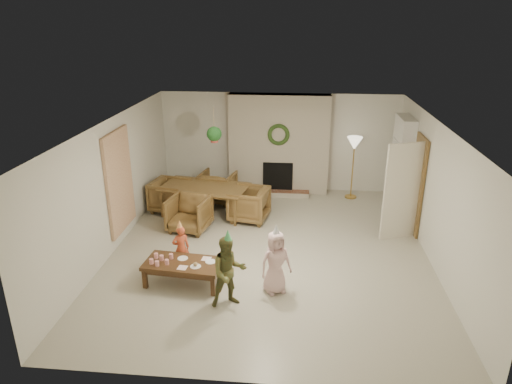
# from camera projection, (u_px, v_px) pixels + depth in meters

# --- Properties ---
(floor) EXTENTS (7.00, 7.00, 0.00)m
(floor) POSITION_uv_depth(u_px,v_px,m) (269.00, 250.00, 8.98)
(floor) COLOR #B7B29E
(floor) RESTS_ON ground
(ceiling) EXTENTS (7.00, 7.00, 0.00)m
(ceiling) POSITION_uv_depth(u_px,v_px,m) (271.00, 124.00, 8.09)
(ceiling) COLOR white
(ceiling) RESTS_ON wall_back
(wall_back) EXTENTS (7.00, 0.00, 7.00)m
(wall_back) POSITION_uv_depth(u_px,v_px,m) (279.00, 142.00, 11.79)
(wall_back) COLOR silver
(wall_back) RESTS_ON floor
(wall_front) EXTENTS (7.00, 0.00, 7.00)m
(wall_front) POSITION_uv_depth(u_px,v_px,m) (250.00, 297.00, 5.28)
(wall_front) COLOR silver
(wall_front) RESTS_ON floor
(wall_left) EXTENTS (0.00, 7.00, 7.00)m
(wall_left) POSITION_uv_depth(u_px,v_px,m) (113.00, 185.00, 8.80)
(wall_left) COLOR silver
(wall_left) RESTS_ON floor
(wall_right) EXTENTS (0.00, 7.00, 7.00)m
(wall_right) POSITION_uv_depth(u_px,v_px,m) (437.00, 196.00, 8.27)
(wall_right) COLOR silver
(wall_right) RESTS_ON floor
(fireplace_mass) EXTENTS (2.50, 0.40, 2.50)m
(fireplace_mass) POSITION_uv_depth(u_px,v_px,m) (279.00, 144.00, 11.61)
(fireplace_mass) COLOR #511517
(fireplace_mass) RESTS_ON floor
(fireplace_hearth) EXTENTS (1.60, 0.30, 0.12)m
(fireplace_hearth) POSITION_uv_depth(u_px,v_px,m) (277.00, 193.00, 11.71)
(fireplace_hearth) COLOR #5D2B19
(fireplace_hearth) RESTS_ON floor
(fireplace_firebox) EXTENTS (0.75, 0.12, 0.75)m
(fireplace_firebox) POSITION_uv_depth(u_px,v_px,m) (278.00, 177.00, 11.72)
(fireplace_firebox) COLOR black
(fireplace_firebox) RESTS_ON floor
(fireplace_wreath) EXTENTS (0.54, 0.10, 0.54)m
(fireplace_wreath) POSITION_uv_depth(u_px,v_px,m) (279.00, 135.00, 11.29)
(fireplace_wreath) COLOR #244118
(fireplace_wreath) RESTS_ON fireplace_mass
(floor_lamp_base) EXTENTS (0.29, 0.29, 0.03)m
(floor_lamp_base) POSITION_uv_depth(u_px,v_px,m) (350.00, 197.00, 11.60)
(floor_lamp_base) COLOR gold
(floor_lamp_base) RESTS_ON floor
(floor_lamp_post) EXTENTS (0.03, 0.03, 1.40)m
(floor_lamp_post) POSITION_uv_depth(u_px,v_px,m) (353.00, 170.00, 11.35)
(floor_lamp_post) COLOR gold
(floor_lamp_post) RESTS_ON floor
(floor_lamp_shade) EXTENTS (0.37, 0.37, 0.31)m
(floor_lamp_shade) POSITION_uv_depth(u_px,v_px,m) (355.00, 143.00, 11.11)
(floor_lamp_shade) COLOR beige
(floor_lamp_shade) RESTS_ON floor_lamp_post
(bookshelf_carcass) EXTENTS (0.30, 1.00, 2.20)m
(bookshelf_carcass) POSITION_uv_depth(u_px,v_px,m) (401.00, 165.00, 10.48)
(bookshelf_carcass) COLOR white
(bookshelf_carcass) RESTS_ON floor
(bookshelf_shelf_a) EXTENTS (0.30, 0.92, 0.03)m
(bookshelf_shelf_a) POSITION_uv_depth(u_px,v_px,m) (397.00, 192.00, 10.71)
(bookshelf_shelf_a) COLOR white
(bookshelf_shelf_a) RESTS_ON bookshelf_carcass
(bookshelf_shelf_b) EXTENTS (0.30, 0.92, 0.03)m
(bookshelf_shelf_b) POSITION_uv_depth(u_px,v_px,m) (399.00, 175.00, 10.57)
(bookshelf_shelf_b) COLOR white
(bookshelf_shelf_b) RESTS_ON bookshelf_carcass
(bookshelf_shelf_c) EXTENTS (0.30, 0.92, 0.03)m
(bookshelf_shelf_c) POSITION_uv_depth(u_px,v_px,m) (401.00, 159.00, 10.43)
(bookshelf_shelf_c) COLOR white
(bookshelf_shelf_c) RESTS_ON bookshelf_carcass
(bookshelf_shelf_d) EXTENTS (0.30, 0.92, 0.03)m
(bookshelf_shelf_d) POSITION_uv_depth(u_px,v_px,m) (403.00, 141.00, 10.28)
(bookshelf_shelf_d) COLOR white
(bookshelf_shelf_d) RESTS_ON bookshelf_carcass
(books_row_lower) EXTENTS (0.20, 0.40, 0.24)m
(books_row_lower) POSITION_uv_depth(u_px,v_px,m) (398.00, 188.00, 10.52)
(books_row_lower) COLOR #B03920
(books_row_lower) RESTS_ON bookshelf_shelf_a
(books_row_mid) EXTENTS (0.20, 0.44, 0.24)m
(books_row_mid) POSITION_uv_depth(u_px,v_px,m) (398.00, 169.00, 10.57)
(books_row_mid) COLOR #294C97
(books_row_mid) RESTS_ON bookshelf_shelf_b
(books_row_upper) EXTENTS (0.20, 0.36, 0.22)m
(books_row_upper) POSITION_uv_depth(u_px,v_px,m) (402.00, 154.00, 10.29)
(books_row_upper) COLOR gold
(books_row_upper) RESTS_ON bookshelf_shelf_c
(door_frame) EXTENTS (0.05, 0.86, 2.04)m
(door_frame) POSITION_uv_depth(u_px,v_px,m) (417.00, 185.00, 9.47)
(door_frame) COLOR brown
(door_frame) RESTS_ON floor
(door_leaf) EXTENTS (0.77, 0.32, 2.00)m
(door_leaf) POSITION_uv_depth(u_px,v_px,m) (402.00, 192.00, 9.16)
(door_leaf) COLOR beige
(door_leaf) RESTS_ON floor
(curtain_panel) EXTENTS (0.06, 1.20, 2.00)m
(curtain_panel) POSITION_uv_depth(u_px,v_px,m) (119.00, 181.00, 8.99)
(curtain_panel) COLOR beige
(curtain_panel) RESTS_ON wall_left
(dining_table) EXTENTS (2.09, 1.41, 0.68)m
(dining_table) POSITION_uv_depth(u_px,v_px,m) (204.00, 201.00, 10.48)
(dining_table) COLOR brown
(dining_table) RESTS_ON floor
(dining_chair_near) EXTENTS (0.94, 0.96, 0.75)m
(dining_chair_near) POSITION_uv_depth(u_px,v_px,m) (189.00, 214.00, 9.71)
(dining_chair_near) COLOR brown
(dining_chair_near) RESTS_ON floor
(dining_chair_far) EXTENTS (0.94, 0.96, 0.75)m
(dining_chair_far) POSITION_uv_depth(u_px,v_px,m) (217.00, 187.00, 11.23)
(dining_chair_far) COLOR brown
(dining_chair_far) RESTS_ON floor
(dining_chair_left) EXTENTS (0.96, 0.94, 0.75)m
(dining_chair_left) POSITION_uv_depth(u_px,v_px,m) (170.00, 196.00, 10.69)
(dining_chair_left) COLOR brown
(dining_chair_left) RESTS_ON floor
(dining_chair_right) EXTENTS (0.96, 0.94, 0.75)m
(dining_chair_right) POSITION_uv_depth(u_px,v_px,m) (249.00, 204.00, 10.20)
(dining_chair_right) COLOR brown
(dining_chair_right) RESTS_ON floor
(hanging_plant_cord) EXTENTS (0.01, 0.01, 0.70)m
(hanging_plant_cord) POSITION_uv_depth(u_px,v_px,m) (214.00, 123.00, 9.73)
(hanging_plant_cord) COLOR tan
(hanging_plant_cord) RESTS_ON ceiling
(hanging_plant_pot) EXTENTS (0.16, 0.16, 0.12)m
(hanging_plant_pot) POSITION_uv_depth(u_px,v_px,m) (214.00, 139.00, 9.85)
(hanging_plant_pot) COLOR #A74036
(hanging_plant_pot) RESTS_ON hanging_plant_cord
(hanging_plant_foliage) EXTENTS (0.32, 0.32, 0.32)m
(hanging_plant_foliage) POSITION_uv_depth(u_px,v_px,m) (214.00, 134.00, 9.81)
(hanging_plant_foliage) COLOR #174519
(hanging_plant_foliage) RESTS_ON hanging_plant_pot
(coffee_table_top) EXTENTS (1.36, 0.77, 0.06)m
(coffee_table_top) POSITION_uv_depth(u_px,v_px,m) (183.00, 264.00, 7.75)
(coffee_table_top) COLOR #4A2F18
(coffee_table_top) RESTS_ON floor
(coffee_table_apron) EXTENTS (1.25, 0.66, 0.08)m
(coffee_table_apron) POSITION_uv_depth(u_px,v_px,m) (184.00, 267.00, 7.78)
(coffee_table_apron) COLOR #4A2F18
(coffee_table_apron) RESTS_ON floor
(coffee_leg_fl) EXTENTS (0.08, 0.08, 0.34)m
(coffee_leg_fl) POSITION_uv_depth(u_px,v_px,m) (145.00, 279.00, 7.68)
(coffee_leg_fl) COLOR #4A2F18
(coffee_leg_fl) RESTS_ON floor
(coffee_leg_fr) EXTENTS (0.08, 0.08, 0.34)m
(coffee_leg_fr) POSITION_uv_depth(u_px,v_px,m) (213.00, 286.00, 7.47)
(coffee_leg_fr) COLOR #4A2F18
(coffee_leg_fr) RESTS_ON floor
(coffee_leg_bl) EXTENTS (0.08, 0.08, 0.34)m
(coffee_leg_bl) POSITION_uv_depth(u_px,v_px,m) (157.00, 263.00, 8.17)
(coffee_leg_bl) COLOR #4A2F18
(coffee_leg_bl) RESTS_ON floor
(coffee_leg_br) EXTENTS (0.08, 0.08, 0.34)m
(coffee_leg_br) POSITION_uv_depth(u_px,v_px,m) (222.00, 270.00, 7.96)
(coffee_leg_br) COLOR #4A2F18
(coffee_leg_br) RESTS_ON floor
(cup_a) EXTENTS (0.08, 0.08, 0.09)m
(cup_a) POSITION_uv_depth(u_px,v_px,m) (151.00, 261.00, 7.67)
(cup_a) COLOR white
(cup_a) RESTS_ON coffee_table_top
(cup_b) EXTENTS (0.08, 0.08, 0.09)m
(cup_b) POSITION_uv_depth(u_px,v_px,m) (156.00, 256.00, 7.86)
(cup_b) COLOR white
(cup_b) RESTS_ON coffee_table_top
(cup_c) EXTENTS (0.08, 0.08, 0.09)m
(cup_c) POSITION_uv_depth(u_px,v_px,m) (157.00, 264.00, 7.61)
(cup_c) COLOR white
(cup_c) RESTS_ON coffee_table_top
(cup_d) EXTENTS (0.08, 0.08, 0.09)m
(cup_d) POSITION_uv_depth(u_px,v_px,m) (162.00, 258.00, 7.79)
(cup_d) COLOR white
(cup_d) RESTS_ON coffee_table_top
(cup_e) EXTENTS (0.08, 0.08, 0.09)m
(cup_e) POSITION_uv_depth(u_px,v_px,m) (167.00, 262.00, 7.66)
(cup_e) COLOR white
(cup_e) RESTS_ON coffee_table_top
(cup_f) EXTENTS (0.08, 0.08, 0.09)m
(cup_f) POSITION_uv_depth(u_px,v_px,m) (171.00, 256.00, 7.84)
(cup_f) COLOR white
(cup_f) RESTS_ON coffee_table_top
(plate_a) EXTENTS (0.20, 0.20, 0.01)m
(plate_a) POSITION_uv_depth(u_px,v_px,m) (183.00, 258.00, 7.86)
(plate_a) COLOR white
(plate_a) RESTS_ON coffee_table_top
(plate_b) EXTENTS (0.20, 0.20, 0.01)m
(plate_b) POSITION_uv_depth(u_px,v_px,m) (196.00, 266.00, 7.60)
(plate_b) COLOR white
(plate_b) RESTS_ON coffee_table_top
(plate_c) EXTENTS (0.20, 0.20, 0.01)m
(plate_c) POSITION_uv_depth(u_px,v_px,m) (211.00, 262.00, 7.75)
(plate_c) COLOR white
(plate_c) RESTS_ON coffee_table_top
(food_scoop) EXTENTS (0.08, 0.08, 0.07)m
(food_scoop) POSITION_uv_depth(u_px,v_px,m) (195.00, 264.00, 7.59)
(food_scoop) COLOR tan
(food_scoop) RESTS_ON plate_b
(napkin_left) EXTENTS (0.16, 0.16, 0.01)m
(napkin_left) POSITION_uv_depth(u_px,v_px,m) (182.00, 268.00, 7.56)
(napkin_left) COLOR #FFBDBB
(napkin_left) RESTS_ON coffee_table_top
(napkin_right) EXTENTS (0.16, 0.16, 0.01)m
(napkin_right) POSITION_uv_depth(u_px,v_px,m) (206.00, 259.00, 7.84)
(napkin_right) COLOR #FFBDBB
(napkin_right) RESTS_ON coffee_table_top
(child_red) EXTENTS (0.37, 0.32, 0.86)m
(child_red) POSITION_uv_depth(u_px,v_px,m) (181.00, 248.00, 8.14)
(child_red) COLOR #BB4728
(child_red) RESTS_ON floor
(party_hat_red) EXTENTS (0.13, 0.13, 0.16)m
(party_hat_red) POSITION_uv_depth(u_px,v_px,m) (180.00, 224.00, 7.97)
(party_hat_red) COLOR #E1D74B
(party_hat_red) RESTS_ON child_red
(child_plaid) EXTENTS (0.69, 0.62, 1.16)m
(child_plaid) POSITION_uv_depth(u_px,v_px,m) (229.00, 272.00, 7.09)
(child_plaid) COLOR brown
(child_plaid) RESTS_ON floor
(party_hat_plaid) EXTENTS (0.14, 0.14, 0.19)m
(party_hat_plaid) POSITION_uv_depth(u_px,v_px,m) (228.00, 235.00, 6.87)
(party_hat_plaid) COLOR #4CB164
(party_hat_plaid) RESTS_ON child_plaid
(child_pink) EXTENTS (0.62, 0.55, 1.08)m
(child_pink) POSITION_uv_depth(u_px,v_px,m) (276.00, 262.00, 7.45)
(child_pink) COLOR beige
(child_pink) RESTS_ON floor
(party_hat_pink) EXTENTS (0.18, 0.18, 0.19)m
(party_hat_pink) POSITION_uv_depth(u_px,v_px,m) (276.00, 230.00, 7.25)
(party_hat_pink) COLOR silver
(party_hat_pink) RESTS_ON child_pink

